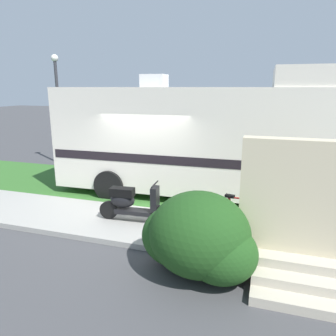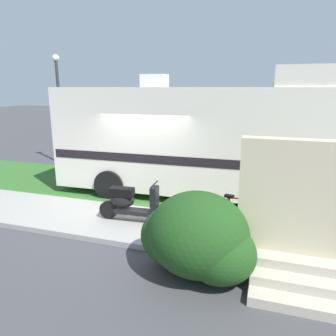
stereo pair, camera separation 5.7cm
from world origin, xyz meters
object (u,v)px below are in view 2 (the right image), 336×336
object	(u,v)px
pickup_truck_far	(285,136)
street_lamp_post	(59,100)
bicycle	(237,217)
scooter	(131,203)
bottle_green	(272,241)
motorhome_rv	(197,138)

from	to	relation	value
pickup_truck_far	street_lamp_post	bearing A→B (deg)	-149.90
bicycle	pickup_truck_far	distance (m)	9.89
scooter	bottle_green	xyz separation A→B (m)	(3.19, -0.31, -0.34)
street_lamp_post	scooter	bearing A→B (deg)	-42.04
bottle_green	scooter	bearing A→B (deg)	174.46
motorhome_rv	pickup_truck_far	bearing A→B (deg)	69.61
pickup_truck_far	street_lamp_post	world-z (taller)	street_lamp_post
bicycle	bottle_green	size ratio (longest dim) A/B	6.14
pickup_truck_far	bottle_green	distance (m)	10.23
bicycle	bottle_green	xyz separation A→B (m)	(0.75, -0.39, -0.26)
scooter	bicycle	distance (m)	2.45
bottle_green	street_lamp_post	world-z (taller)	street_lamp_post
pickup_truck_far	street_lamp_post	distance (m)	10.41
bottle_green	motorhome_rv	bearing A→B (deg)	127.29
bicycle	street_lamp_post	bearing A→B (deg)	148.81
bicycle	pickup_truck_far	size ratio (longest dim) A/B	0.34
pickup_truck_far	scooter	bearing A→B (deg)	-110.10
bicycle	motorhome_rv	bearing A→B (deg)	120.41
scooter	bicycle	size ratio (longest dim) A/B	0.99
motorhome_rv	street_lamp_post	distance (m)	6.59
bottle_green	street_lamp_post	size ratio (longest dim) A/B	0.06
bottle_green	street_lamp_post	bearing A→B (deg)	149.13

